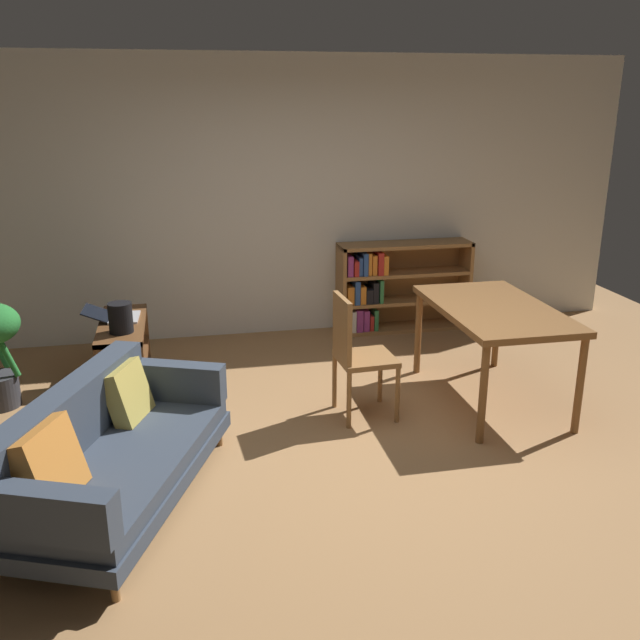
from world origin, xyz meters
name	(u,v)px	position (x,y,z in m)	size (l,w,h in m)	color
ground_plane	(364,452)	(0.00, 0.00, 0.00)	(8.16, 8.16, 0.00)	#A87A4C
back_wall_panel	(294,198)	(0.00, 2.70, 1.35)	(6.80, 0.10, 2.70)	silver
fabric_couch	(105,451)	(-1.64, -0.28, 0.34)	(1.39, 1.91, 0.72)	olive
media_console	(125,355)	(-1.64, 1.52, 0.27)	(0.36, 1.03, 0.55)	brown
open_laptop	(114,316)	(-1.70, 1.63, 0.58)	(0.46, 0.34, 0.11)	silver
desk_speaker	(121,318)	(-1.62, 1.27, 0.67)	(0.19, 0.19, 0.24)	black
dining_table	(494,316)	(1.20, 0.64, 0.70)	(0.83, 1.42, 0.78)	brown
dining_chair_near	(356,351)	(0.09, 0.57, 0.52)	(0.43, 0.43, 0.94)	olive
bookshelf	(392,286)	(0.97, 2.50, 0.45)	(1.36, 0.34, 0.91)	olive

